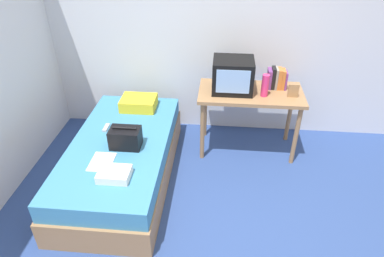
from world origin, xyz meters
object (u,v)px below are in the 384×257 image
picture_frame (293,91)px  remote_dark (117,173)px  pillow (139,103)px  folded_towel (114,174)px  tv (233,75)px  remote_silver (106,128)px  handbag (125,138)px  book_row (277,79)px  bed (122,160)px  magazine (102,162)px  desk (250,99)px  water_bottle (265,85)px

picture_frame → remote_dark: (-1.67, -1.10, -0.35)m
pillow → folded_towel: (0.07, -1.25, -0.03)m
tv → remote_silver: size_ratio=3.06×
handbag → remote_silver: bearing=135.0°
picture_frame → pillow: 1.76m
book_row → remote_dark: bearing=-139.1°
pillow → handbag: (0.05, -0.78, 0.03)m
remote_dark → remote_silver: bearing=113.9°
tv → remote_silver: (-1.34, -0.47, -0.46)m
bed → pillow: bearing=86.2°
pillow → folded_towel: pillow is taller
magazine → folded_towel: 0.27m
desk → handbag: size_ratio=3.87×
bed → handbag: 0.37m
desk → tv: size_ratio=2.64×
bed → desk: size_ratio=1.72×
bed → folded_towel: (0.11, -0.56, 0.28)m
book_row → bed: bearing=-153.8°
handbag → remote_silver: size_ratio=2.08×
water_bottle → remote_dark: 1.79m
desk → pillow: desk is taller
handbag → book_row: bearing=29.9°
tv → magazine: 1.66m
desk → book_row: book_row is taller
picture_frame → remote_silver: size_ratio=1.03×
pillow → remote_dark: bearing=-86.7°
tv → water_bottle: 0.37m
picture_frame → magazine: (-1.85, -0.94, -0.36)m
book_row → picture_frame: (0.16, -0.21, -0.04)m
tv → handbag: 1.35m
remote_dark → folded_towel: (-0.00, -0.05, 0.03)m
tv → remote_dark: bearing=-130.2°
picture_frame → folded_towel: picture_frame is taller
bed → picture_frame: 1.97m
magazine → remote_silver: size_ratio=2.01×
bed → remote_dark: 0.58m
bed → water_bottle: (1.48, 0.59, 0.66)m
handbag → magazine: bearing=-121.1°
water_bottle → bed: bearing=-158.4°
book_row → desk: bearing=-156.8°
book_row → magazine: bearing=-145.8°
bed → pillow: 0.77m
bed → pillow: pillow is taller
bed → magazine: 0.44m
handbag → remote_silver: (-0.30, 0.30, -0.09)m
tv → picture_frame: bearing=-9.2°
bed → tv: tv is taller
desk → tv: tv is taller
water_bottle → picture_frame: bearing=0.2°
desk → remote_dark: bearing=-136.0°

